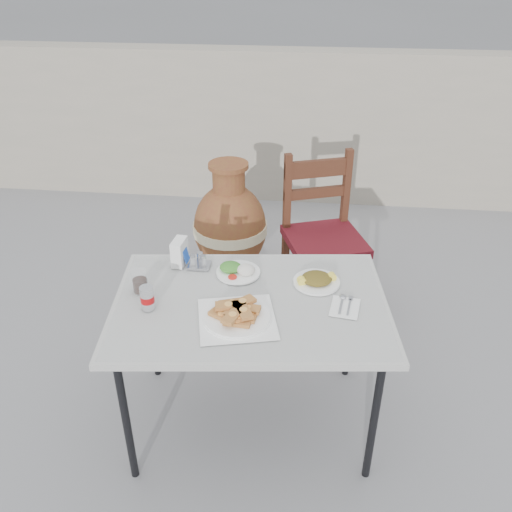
# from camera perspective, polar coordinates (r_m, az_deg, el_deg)

# --- Properties ---
(ground) EXTENTS (80.00, 80.00, 0.00)m
(ground) POSITION_cam_1_polar(r_m,az_deg,el_deg) (2.65, 3.39, -16.61)
(ground) COLOR slate
(ground) RESTS_ON ground
(cafe_table) EXTENTS (1.18, 0.87, 0.68)m
(cafe_table) POSITION_cam_1_polar(r_m,az_deg,el_deg) (2.22, -0.60, -5.75)
(cafe_table) COLOR black
(cafe_table) RESTS_ON ground
(pide_plate) EXTENTS (0.35, 0.35, 0.06)m
(pide_plate) POSITION_cam_1_polar(r_m,az_deg,el_deg) (2.08, -2.02, -6.05)
(pide_plate) COLOR white
(pide_plate) RESTS_ON cafe_table
(salad_rice_plate) EXTENTS (0.19, 0.19, 0.05)m
(salad_rice_plate) POSITION_cam_1_polar(r_m,az_deg,el_deg) (2.36, -1.93, -1.47)
(salad_rice_plate) COLOR white
(salad_rice_plate) RESTS_ON cafe_table
(salad_chopped_plate) EXTENTS (0.20, 0.20, 0.04)m
(salad_chopped_plate) POSITION_cam_1_polar(r_m,az_deg,el_deg) (2.31, 6.40, -2.51)
(salad_chopped_plate) COLOR white
(salad_chopped_plate) RESTS_ON cafe_table
(soda_can) EXTENTS (0.06, 0.06, 0.10)m
(soda_can) POSITION_cam_1_polar(r_m,az_deg,el_deg) (2.17, -11.37, -4.33)
(soda_can) COLOR silver
(soda_can) RESTS_ON cafe_table
(cola_glass) EXTENTS (0.07, 0.07, 0.09)m
(cola_glass) POSITION_cam_1_polar(r_m,az_deg,el_deg) (2.28, -12.13, -2.74)
(cola_glass) COLOR white
(cola_glass) RESTS_ON cafe_table
(napkin_holder) EXTENTS (0.07, 0.10, 0.12)m
(napkin_holder) POSITION_cam_1_polar(r_m,az_deg,el_deg) (2.43, -8.05, 0.41)
(napkin_holder) COLOR white
(napkin_holder) RESTS_ON cafe_table
(condiment_caddy) EXTENTS (0.10, 0.08, 0.07)m
(condiment_caddy) POSITION_cam_1_polar(r_m,az_deg,el_deg) (2.41, -6.01, -0.66)
(condiment_caddy) COLOR #B5B5BC
(condiment_caddy) RESTS_ON cafe_table
(cutlery_napkin) EXTENTS (0.13, 0.16, 0.01)m
(cutlery_napkin) POSITION_cam_1_polar(r_m,az_deg,el_deg) (2.19, 9.33, -5.15)
(cutlery_napkin) COLOR white
(cutlery_napkin) RESTS_ON cafe_table
(chair) EXTENTS (0.52, 0.52, 0.93)m
(chair) POSITION_cam_1_polar(r_m,az_deg,el_deg) (3.09, 7.02, 2.19)
(chair) COLOR #37180F
(chair) RESTS_ON ground
(terracotta_urn) EXTENTS (0.46, 0.46, 0.80)m
(terracotta_urn) POSITION_cam_1_polar(r_m,az_deg,el_deg) (3.37, -2.74, 2.90)
(terracotta_urn) COLOR brown
(terracotta_urn) RESTS_ON ground
(back_wall) EXTENTS (6.00, 0.25, 1.20)m
(back_wall) POSITION_cam_1_polar(r_m,az_deg,el_deg) (4.50, 5.53, 13.27)
(back_wall) COLOR gray
(back_wall) RESTS_ON ground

